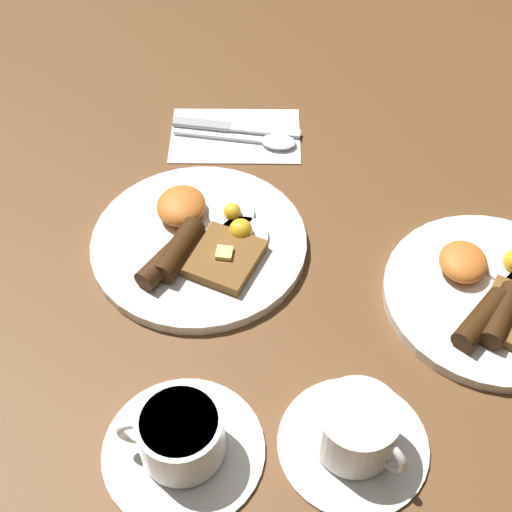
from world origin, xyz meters
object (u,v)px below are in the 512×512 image
at_px(breakfast_plate_far, 493,296).
at_px(spoon, 266,140).
at_px(teacup_near, 181,439).
at_px(knife, 229,127).
at_px(breakfast_plate_near, 199,241).
at_px(teacup_far, 356,433).

relative_size(breakfast_plate_far, spoon, 1.41).
height_order(teacup_near, knife, teacup_near).
xyz_separation_m(breakfast_plate_near, breakfast_plate_far, (0.04, 0.37, 0.00)).
distance_m(breakfast_plate_far, knife, 0.46).
distance_m(breakfast_plate_near, breakfast_plate_far, 0.37).
relative_size(breakfast_plate_far, knife, 1.34).
height_order(teacup_far, knife, teacup_far).
bearing_deg(teacup_far, breakfast_plate_near, -140.71).
bearing_deg(spoon, breakfast_plate_near, -104.13).
height_order(knife, spoon, spoon).
xyz_separation_m(teacup_near, spoon, (-0.49, 0.03, -0.02)).
relative_size(teacup_near, teacup_far, 1.07).
bearing_deg(teacup_far, breakfast_plate_far, 142.65).
bearing_deg(breakfast_plate_near, teacup_near, 6.54).
distance_m(breakfast_plate_far, spoon, 0.40).
bearing_deg(spoon, teacup_near, -91.18).
bearing_deg(teacup_near, breakfast_plate_far, 125.21).
xyz_separation_m(knife, spoon, (0.03, 0.06, 0.00)).
height_order(teacup_far, spoon, teacup_far).
bearing_deg(spoon, breakfast_plate_far, -37.82).
height_order(breakfast_plate_far, teacup_near, teacup_near).
bearing_deg(breakfast_plate_near, teacup_far, 39.29).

